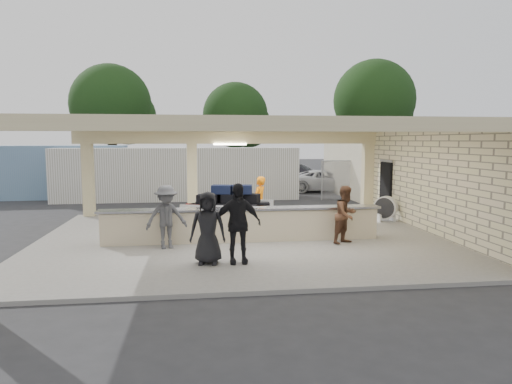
{
  "coord_description": "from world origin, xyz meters",
  "views": [
    {
      "loc": [
        -1.27,
        -13.57,
        3.03
      ],
      "look_at": [
        0.59,
        1.0,
        1.37
      ],
      "focal_mm": 32.0,
      "sensor_mm": 36.0,
      "label": 1
    }
  ],
  "objects": [
    {
      "name": "pavilion",
      "position": [
        0.21,
        0.66,
        1.35
      ],
      "size": [
        12.01,
        10.0,
        3.55
      ],
      "color": "slate",
      "rests_on": "ground"
    },
    {
      "name": "passenger_b",
      "position": [
        -0.36,
        -2.88,
        1.06
      ],
      "size": [
        1.15,
        0.46,
        1.93
      ],
      "primitive_type": "imported",
      "rotation": [
        0.0,
        0.0,
        0.05
      ],
      "color": "black",
      "rests_on": "pavilion"
    },
    {
      "name": "tree_left",
      "position": [
        -7.68,
        24.16,
        5.59
      ],
      "size": [
        6.6,
        6.3,
        9.0
      ],
      "color": "#382619",
      "rests_on": "ground"
    },
    {
      "name": "baggage_handler",
      "position": [
        0.8,
        1.75,
        0.96
      ],
      "size": [
        0.64,
        0.71,
        1.71
      ],
      "primitive_type": "imported",
      "rotation": [
        0.0,
        0.0,
        4.09
      ],
      "color": "orange",
      "rests_on": "pavilion"
    },
    {
      "name": "adjacent_building",
      "position": [
        9.5,
        10.0,
        1.6
      ],
      "size": [
        6.0,
        8.0,
        3.2
      ],
      "primitive_type": "cube",
      "color": "beige",
      "rests_on": "ground"
    },
    {
      "name": "container_white",
      "position": [
        -2.27,
        10.31,
        1.33
      ],
      "size": [
        12.29,
        2.68,
        2.65
      ],
      "primitive_type": "cube",
      "rotation": [
        0.0,
        0.0,
        0.02
      ],
      "color": "white",
      "rests_on": "ground"
    },
    {
      "name": "drum_fan",
      "position": [
        5.5,
        2.13,
        0.59
      ],
      "size": [
        0.79,
        0.77,
        0.92
      ],
      "rotation": [
        0.0,
        0.0,
        -0.76
      ],
      "color": "silver",
      "rests_on": "pavilion"
    },
    {
      "name": "car_dark",
      "position": [
        4.97,
        15.54,
        0.8
      ],
      "size": [
        5.04,
        3.57,
        1.59
      ],
      "primitive_type": "imported",
      "rotation": [
        0.0,
        0.0,
        1.13
      ],
      "color": "black",
      "rests_on": "ground"
    },
    {
      "name": "passenger_c",
      "position": [
        -2.14,
        -1.15,
        0.97
      ],
      "size": [
        1.18,
        0.69,
        1.73
      ],
      "primitive_type": "imported",
      "rotation": [
        0.0,
        0.0,
        0.28
      ],
      "color": "#444549",
      "rests_on": "pavilion"
    },
    {
      "name": "tree_mid",
      "position": [
        2.32,
        26.16,
        4.96
      ],
      "size": [
        6.0,
        5.6,
        8.0
      ],
      "color": "#382619",
      "rests_on": "ground"
    },
    {
      "name": "passenger_d",
      "position": [
        -1.06,
        -2.86,
        0.97
      ],
      "size": [
        0.88,
        0.44,
        1.73
      ],
      "primitive_type": "imported",
      "rotation": [
        0.0,
        0.0,
        -0.12
      ],
      "color": "black",
      "rests_on": "pavilion"
    },
    {
      "name": "tree_right",
      "position": [
        14.32,
        25.16,
        6.21
      ],
      "size": [
        7.2,
        7.0,
        10.0
      ],
      "color": "#382619",
      "rests_on": "ground"
    },
    {
      "name": "passenger_a",
      "position": [
        2.9,
        -1.19,
        0.93
      ],
      "size": [
        0.86,
        0.75,
        1.66
      ],
      "primitive_type": "imported",
      "rotation": [
        0.0,
        0.0,
        0.61
      ],
      "color": "brown",
      "rests_on": "pavilion"
    },
    {
      "name": "car_white_b",
      "position": [
        12.79,
        13.1,
        0.71
      ],
      "size": [
        4.77,
        3.45,
        1.42
      ],
      "primitive_type": "imported",
      "rotation": [
        0.0,
        0.0,
        1.12
      ],
      "color": "silver",
      "rests_on": "ground"
    },
    {
      "name": "ground",
      "position": [
        0.0,
        0.0,
        0.0
      ],
      "size": [
        120.0,
        120.0,
        0.0
      ],
      "primitive_type": "plane",
      "color": "#28282B",
      "rests_on": "ground"
    },
    {
      "name": "fence",
      "position": [
        11.0,
        9.0,
        1.05
      ],
      "size": [
        12.06,
        0.06,
        2.03
      ],
      "color": "gray",
      "rests_on": "ground"
    },
    {
      "name": "car_white_a",
      "position": [
        6.26,
        12.73,
        0.64
      ],
      "size": [
        4.54,
        2.29,
        1.27
      ],
      "primitive_type": "imported",
      "rotation": [
        0.0,
        0.0,
        1.53
      ],
      "color": "silver",
      "rests_on": "ground"
    },
    {
      "name": "container_blue",
      "position": [
        -10.48,
        11.78,
        1.38
      ],
      "size": [
        10.71,
        3.02,
        2.76
      ],
      "primitive_type": "cube",
      "rotation": [
        0.0,
        0.0,
        0.04
      ],
      "color": "#6889A7",
      "rests_on": "ground"
    },
    {
      "name": "luggage_cart",
      "position": [
        -0.35,
        0.65,
        0.94
      ],
      "size": [
        3.0,
        2.34,
        1.54
      ],
      "rotation": [
        0.0,
        0.0,
        -0.3
      ],
      "color": "silver",
      "rests_on": "pavilion"
    },
    {
      "name": "baggage_counter",
      "position": [
        0.0,
        -0.5,
        0.59
      ],
      "size": [
        8.2,
        0.58,
        0.98
      ],
      "color": "beige",
      "rests_on": "pavilion"
    }
  ]
}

